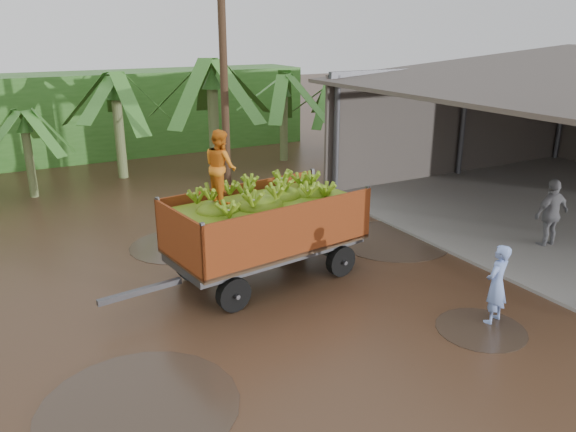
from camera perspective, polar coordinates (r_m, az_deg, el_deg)
The scene contains 7 objects.
ground at distance 12.14m, azimuth -1.48°, elevation -8.11°, with size 100.00×100.00×0.00m, color black.
packing_shed at distance 20.45m, azimuth 26.92°, elevation 8.36°, with size 12.78×10.80×4.76m.
hedge_north at distance 26.08m, azimuth -22.27°, elevation 9.24°, with size 22.00×3.00×3.60m, color #2D661E.
banana_trailer at distance 12.48m, azimuth -2.31°, elevation -0.77°, with size 6.12×2.65×3.52m.
man_blue at distance 11.52m, azimuth 20.43°, elevation -6.51°, with size 0.59×0.38×1.60m, color #7A97DF.
man_grey at distance 15.88m, azimuth 25.18°, elevation 0.21°, with size 1.08×0.45×1.85m, color gray.
utility_pole at distance 17.74m, azimuth -6.58°, elevation 15.24°, with size 1.20×0.24×8.76m.
Camera 1 is at (-4.93, -9.65, 5.48)m, focal length 35.00 mm.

